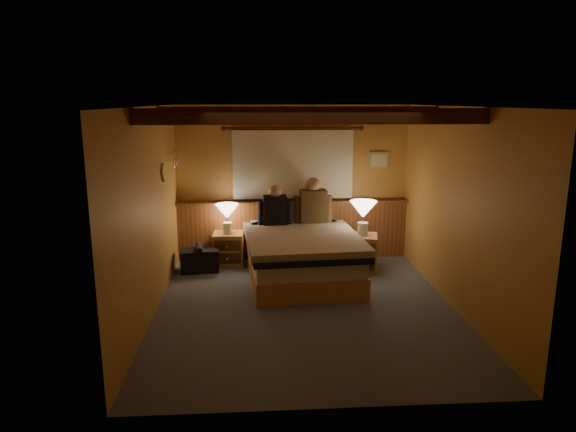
{
  "coord_description": "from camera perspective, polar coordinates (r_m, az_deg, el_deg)",
  "views": [
    {
      "loc": [
        -0.6,
        -5.82,
        2.47
      ],
      "look_at": [
        -0.19,
        0.4,
        1.06
      ],
      "focal_mm": 32.0,
      "sensor_mm": 36.0,
      "label": 1
    }
  ],
  "objects": [
    {
      "name": "floor",
      "position": [
        6.35,
        1.94,
        -10.13
      ],
      "size": [
        4.2,
        4.2,
        0.0
      ],
      "primitive_type": "plane",
      "color": "#4D515B",
      "rests_on": "ground"
    },
    {
      "name": "lamp_left",
      "position": [
        7.75,
        -6.78,
        0.33
      ],
      "size": [
        0.35,
        0.35,
        0.46
      ],
      "color": "silver",
      "rests_on": "nightstand_left"
    },
    {
      "name": "wall_back",
      "position": [
        8.04,
        0.51,
        3.69
      ],
      "size": [
        3.6,
        0.0,
        3.6
      ],
      "primitive_type": "plane",
      "rotation": [
        1.57,
        0.0,
        0.0
      ],
      "color": "#CD9349",
      "rests_on": "floor"
    },
    {
      "name": "curtain_window",
      "position": [
        7.93,
        0.55,
        5.9
      ],
      "size": [
        2.18,
        0.09,
        1.11
      ],
      "color": "#4D2813",
      "rests_on": "wall_back"
    },
    {
      "name": "wall_front",
      "position": [
        3.98,
        5.1,
        -5.92
      ],
      "size": [
        3.6,
        0.0,
        3.6
      ],
      "primitive_type": "plane",
      "rotation": [
        -1.57,
        0.0,
        0.0
      ],
      "color": "#CD9349",
      "rests_on": "floor"
    },
    {
      "name": "framed_print",
      "position": [
        8.19,
        10.05,
        6.13
      ],
      "size": [
        0.3,
        0.04,
        0.25
      ],
      "color": "tan",
      "rests_on": "wall_back"
    },
    {
      "name": "ceiling",
      "position": [
        5.85,
        2.12,
        12.07
      ],
      "size": [
        4.2,
        4.2,
        0.0
      ],
      "primitive_type": "plane",
      "rotation": [
        3.14,
        0.0,
        0.0
      ],
      "color": "#C6894A",
      "rests_on": "wall_back"
    },
    {
      "name": "wall_left",
      "position": [
        6.08,
        -15.12,
        0.25
      ],
      "size": [
        0.0,
        4.2,
        4.2
      ],
      "primitive_type": "plane",
      "rotation": [
        1.57,
        0.0,
        1.57
      ],
      "color": "#CD9349",
      "rests_on": "floor"
    },
    {
      "name": "ceiling_beams",
      "position": [
        6.0,
        1.96,
        11.23
      ],
      "size": [
        3.6,
        1.65,
        0.16
      ],
      "color": "#4D2813",
      "rests_on": "ceiling"
    },
    {
      "name": "wall_right",
      "position": [
        6.42,
        18.22,
        0.71
      ],
      "size": [
        0.0,
        4.2,
        4.2
      ],
      "primitive_type": "plane",
      "rotation": [
        1.57,
        0.0,
        -1.57
      ],
      "color": "#CD9349",
      "rests_on": "floor"
    },
    {
      "name": "nightstand_left",
      "position": [
        7.92,
        -6.64,
        -3.62
      ],
      "size": [
        0.46,
        0.42,
        0.49
      ],
      "rotation": [
        0.0,
        0.0,
        -0.03
      ],
      "color": "tan",
      "rests_on": "floor"
    },
    {
      "name": "nightstand_right",
      "position": [
        7.67,
        8.0,
        -4.05
      ],
      "size": [
        0.56,
        0.53,
        0.53
      ],
      "rotation": [
        0.0,
        0.0,
        -0.21
      ],
      "color": "tan",
      "rests_on": "floor"
    },
    {
      "name": "coat_rail",
      "position": [
        7.52,
        -12.43,
        6.35
      ],
      "size": [
        0.05,
        0.55,
        0.24
      ],
      "color": "silver",
      "rests_on": "wall_left"
    },
    {
      "name": "duffel_bag",
      "position": [
        7.69,
        -9.81,
        -4.8
      ],
      "size": [
        0.59,
        0.4,
        0.4
      ],
      "rotation": [
        0.0,
        0.0,
        0.13
      ],
      "color": "black",
      "rests_on": "floor"
    },
    {
      "name": "person_right",
      "position": [
        7.71,
        2.79,
        1.36
      ],
      "size": [
        0.58,
        0.26,
        0.71
      ],
      "rotation": [
        0.0,
        0.0,
        0.07
      ],
      "color": "#4A361D",
      "rests_on": "bed"
    },
    {
      "name": "wainscot",
      "position": [
        8.12,
        0.53,
        -1.37
      ],
      "size": [
        3.6,
        0.23,
        0.94
      ],
      "color": "brown",
      "rests_on": "wall_back"
    },
    {
      "name": "bed",
      "position": [
        7.18,
        1.53,
        -4.43
      ],
      "size": [
        1.65,
        2.05,
        0.67
      ],
      "rotation": [
        0.0,
        0.0,
        0.07
      ],
      "color": "tan",
      "rests_on": "floor"
    },
    {
      "name": "person_left",
      "position": [
        7.58,
        -1.46,
        0.88
      ],
      "size": [
        0.51,
        0.22,
        0.62
      ],
      "rotation": [
        0.0,
        0.0,
        0.05
      ],
      "color": "black",
      "rests_on": "bed"
    },
    {
      "name": "lamp_right",
      "position": [
        7.5,
        8.35,
        0.5
      ],
      "size": [
        0.39,
        0.39,
        0.51
      ],
      "color": "silver",
      "rests_on": "nightstand_right"
    }
  ]
}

